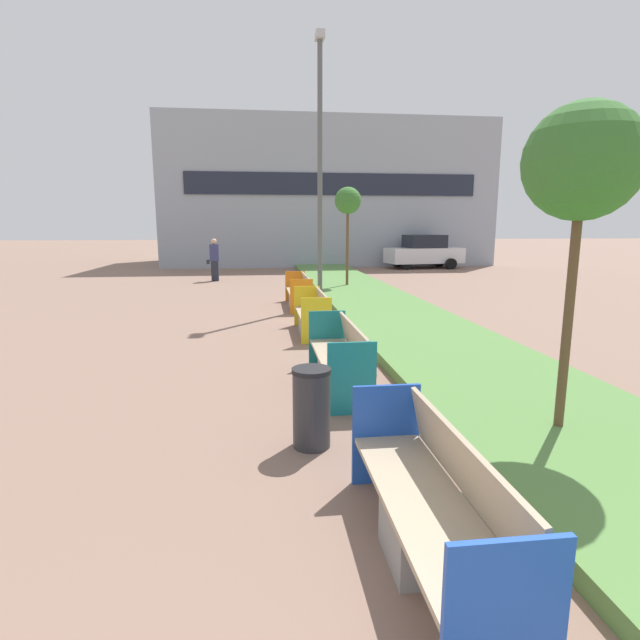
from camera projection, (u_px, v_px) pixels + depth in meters
The scene contains 12 objects.
planter_grass_strip at pixel (406, 323), 11.77m from camera, with size 2.80×120.00×0.18m.
building_backdrop at pixel (323, 196), 32.26m from camera, with size 19.46×8.98×8.45m.
bench_blue_frame at pixel (431, 513), 3.48m from camera, with size 0.65×2.30×0.94m.
bench_teal_frame at pixel (340, 361), 7.36m from camera, with size 0.65×2.35×0.94m.
bench_yellow_frame at pixel (313, 317), 10.99m from camera, with size 0.65×2.00×0.94m.
bench_orange_frame at pixel (300, 294), 14.67m from camera, with size 0.65×2.45×0.94m.
litter_bin at pixel (312, 408), 5.32m from camera, with size 0.42×0.42×0.87m.
street_lamp_post at pixel (320, 161), 14.06m from camera, with size 0.24×0.44×7.51m.
sapling_tree_near at pixel (583, 164), 5.00m from camera, with size 1.18×1.18×3.57m.
sapling_tree_far at pixel (348, 202), 18.09m from camera, with size 0.97×0.97×3.74m.
pedestrian_walking at pixel (214, 259), 21.43m from camera, with size 0.53×0.24×1.82m.
parked_car_distant at pixel (424, 252), 27.97m from camera, with size 4.39×2.27×1.86m.
Camera 1 is at (-0.21, 0.78, 2.35)m, focal length 28.00 mm.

